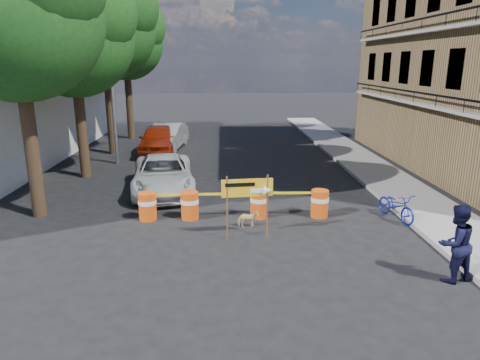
{
  "coord_description": "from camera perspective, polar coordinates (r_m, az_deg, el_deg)",
  "views": [
    {
      "loc": [
        -0.78,
        -11.58,
        4.9
      ],
      "look_at": [
        -0.22,
        1.45,
        1.3
      ],
      "focal_mm": 32.0,
      "sensor_mm": 36.0,
      "label": 1
    }
  ],
  "objects": [
    {
      "name": "tree_mid_b",
      "position": [
        24.38,
        -17.59,
        19.03
      ],
      "size": [
        5.67,
        5.4,
        9.62
      ],
      "color": "#332316",
      "rests_on": "ground"
    },
    {
      "name": "streetlamp",
      "position": [
        21.7,
        -16.69,
        13.43
      ],
      "size": [
        1.25,
        0.18,
        8.0
      ],
      "color": "gray",
      "rests_on": "ground"
    },
    {
      "name": "sidewalk_east",
      "position": [
        19.52,
        18.57,
        0.3
      ],
      "size": [
        2.4,
        40.0,
        0.15
      ],
      "primitive_type": "cube",
      "color": "gray",
      "rests_on": "ground"
    },
    {
      "name": "suv_white",
      "position": [
        16.9,
        -10.21,
        0.75
      ],
      "size": [
        2.89,
        5.18,
        1.37
      ],
      "primitive_type": "imported",
      "rotation": [
        0.0,
        0.0,
        0.13
      ],
      "color": "silver",
      "rests_on": "ground"
    },
    {
      "name": "ground",
      "position": [
        12.59,
        1.29,
        -7.46
      ],
      "size": [
        120.0,
        120.0,
        0.0
      ],
      "primitive_type": "plane",
      "color": "black",
      "rests_on": "ground"
    },
    {
      "name": "tree_mid_a",
      "position": [
        19.54,
        -21.27,
        17.69
      ],
      "size": [
        5.25,
        5.0,
        8.68
      ],
      "color": "#332316",
      "rests_on": "ground"
    },
    {
      "name": "sedan_silver",
      "position": [
        25.18,
        -9.66,
        5.73
      ],
      "size": [
        2.18,
        4.74,
        1.5
      ],
      "primitive_type": "imported",
      "rotation": [
        0.0,
        0.0,
        -0.13
      ],
      "color": "#A3A6AA",
      "rests_on": "ground"
    },
    {
      "name": "barrel_far_left",
      "position": [
        13.99,
        -12.23,
        -3.37
      ],
      "size": [
        0.58,
        0.58,
        0.9
      ],
      "color": "#DA470C",
      "rests_on": "ground"
    },
    {
      "name": "bicycle",
      "position": [
        14.51,
        20.26,
        -1.71
      ],
      "size": [
        0.83,
        1.03,
        1.72
      ],
      "primitive_type": "imported",
      "rotation": [
        0.0,
        0.0,
        0.28
      ],
      "color": "#131D9C",
      "rests_on": "ground"
    },
    {
      "name": "detour_sign",
      "position": [
        12.0,
        1.89,
        -1.66
      ],
      "size": [
        1.45,
        0.29,
        1.88
      ],
      "rotation": [
        0.0,
        0.0,
        0.1
      ],
      "color": "#592D19",
      "rests_on": "ground"
    },
    {
      "name": "pedestrian",
      "position": [
        10.96,
        26.79,
        -7.55
      ],
      "size": [
        1.06,
        0.92,
        1.86
      ],
      "primitive_type": "imported",
      "rotation": [
        0.0,
        0.0,
        3.42
      ],
      "color": "black",
      "rests_on": "ground"
    },
    {
      "name": "barrel_far_right",
      "position": [
        14.18,
        10.57,
        -3.03
      ],
      "size": [
        0.58,
        0.58,
        0.9
      ],
      "color": "#DA470C",
      "rests_on": "ground"
    },
    {
      "name": "dog",
      "position": [
        13.14,
        1.09,
        -5.22
      ],
      "size": [
        0.66,
        0.37,
        0.53
      ],
      "primitive_type": "imported",
      "rotation": [
        0.0,
        0.0,
        1.7
      ],
      "color": "#E7C284",
      "rests_on": "ground"
    },
    {
      "name": "barrel_mid_left",
      "position": [
        13.85,
        -6.71,
        -3.31
      ],
      "size": [
        0.58,
        0.58,
        0.9
      ],
      "color": "#DA470C",
      "rests_on": "ground"
    },
    {
      "name": "tree_far",
      "position": [
        29.22,
        -14.95,
        17.52
      ],
      "size": [
        5.04,
        4.8,
        8.84
      ],
      "color": "#332316",
      "rests_on": "ground"
    },
    {
      "name": "barrel_mid_right",
      "position": [
        13.92,
        2.55,
        -3.12
      ],
      "size": [
        0.58,
        0.58,
        0.9
      ],
      "color": "#DA470C",
      "rests_on": "ground"
    },
    {
      "name": "sedan_red",
      "position": [
        24.1,
        -10.88,
        5.34
      ],
      "size": [
        2.01,
        4.7,
        1.58
      ],
      "primitive_type": "imported",
      "rotation": [
        0.0,
        0.0,
        0.03
      ],
      "color": "#96240C",
      "rests_on": "ground"
    },
    {
      "name": "tree_near",
      "position": [
        14.9,
        -27.72,
        19.41
      ],
      "size": [
        5.46,
        5.2,
        9.15
      ],
      "color": "#332316",
      "rests_on": "ground"
    }
  ]
}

